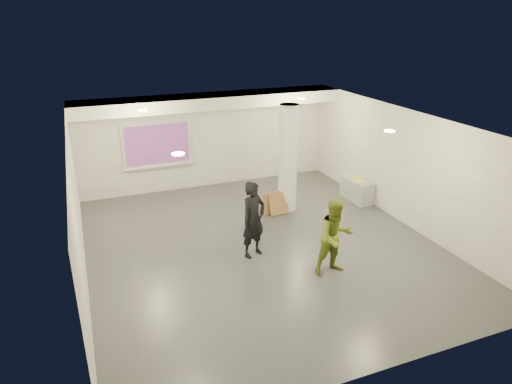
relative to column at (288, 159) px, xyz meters
name	(u,v)px	position (x,y,z in m)	size (l,w,h in m)	color
floor	(262,246)	(-1.50, -1.80, -1.50)	(8.00, 9.00, 0.01)	#33353A
ceiling	(263,123)	(-1.50, -1.80, 1.50)	(8.00, 9.00, 0.01)	white
wall_back	(208,140)	(-1.50, 2.70, 0.00)	(8.00, 0.01, 3.00)	beige
wall_front	(381,292)	(-1.50, -6.30, 0.00)	(8.00, 0.01, 3.00)	beige
wall_left	(77,214)	(-5.50, -1.80, 0.00)	(0.01, 9.00, 3.00)	beige
wall_right	(405,167)	(2.50, -1.80, 0.00)	(0.01, 9.00, 3.00)	beige
soffit_band	(212,101)	(-1.50, 2.15, 1.32)	(8.00, 1.10, 0.36)	silver
downlight_nw	(143,110)	(-3.70, 0.70, 1.48)	(0.22, 0.22, 0.02)	#FFEE82
downlight_ne	(301,99)	(0.70, 0.70, 1.48)	(0.22, 0.22, 0.02)	#FFEE82
downlight_sw	(178,154)	(-3.70, -3.30, 1.48)	(0.22, 0.22, 0.02)	#FFEE82
downlight_se	(389,131)	(0.70, -3.30, 1.48)	(0.22, 0.22, 0.02)	#FFEE82
column	(288,159)	(0.00, 0.00, 0.00)	(0.52, 0.52, 3.00)	white
projection_screen	(157,145)	(-3.10, 2.65, 0.03)	(2.10, 0.13, 1.42)	silver
credenza	(357,190)	(2.22, -0.17, -1.17)	(0.46, 1.11, 0.65)	#9D9FA2
papers_stack	(359,181)	(2.16, -0.33, -0.84)	(0.27, 0.34, 0.02)	silver
postit_pad	(357,178)	(2.24, -0.12, -0.84)	(0.21, 0.29, 0.03)	yellow
cardboard_back	(272,203)	(-0.54, -0.15, -1.19)	(0.57, 0.05, 0.62)	olive
cardboard_front	(278,204)	(-0.36, -0.23, -1.21)	(0.55, 0.05, 0.60)	olive
woman	(253,220)	(-1.85, -2.12, -0.60)	(0.65, 0.43, 1.79)	black
man	(335,237)	(-0.52, -3.45, -0.65)	(0.82, 0.64, 1.70)	olive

